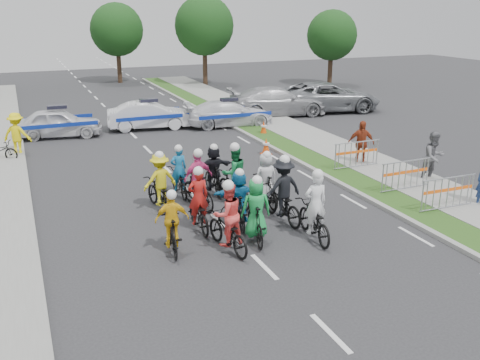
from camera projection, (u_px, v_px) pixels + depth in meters
name	position (u px, v px, depth m)	size (l,w,h in m)	color
ground	(264.00, 267.00, 12.97)	(90.00, 90.00, 0.00)	#28282B
curb_right	(333.00, 180.00, 19.21)	(0.20, 60.00, 0.12)	gray
grass_strip	(349.00, 178.00, 19.47)	(1.20, 60.00, 0.11)	#264A17
sidewalk_right	(390.00, 172.00, 20.13)	(2.40, 60.00, 0.13)	gray
rider_0	(314.00, 216.00, 14.33)	(0.91, 2.03, 2.00)	black
rider_1	(256.00, 216.00, 14.15)	(0.88, 1.86, 1.88)	black
rider_2	(227.00, 225.00, 13.63)	(0.94, 1.98, 1.94)	black
rider_3	(172.00, 228.00, 13.54)	(0.91, 1.69, 1.72)	black
rider_4	(282.00, 196.00, 15.49)	(1.17, 2.04, 2.04)	black
rider_5	(239.00, 202.00, 15.10)	(1.46, 1.73, 1.76)	black
rider_6	(198.00, 209.00, 14.97)	(0.73, 1.87, 1.88)	black
rider_7	(265.00, 184.00, 16.74)	(0.78, 1.73, 1.80)	black
rider_8	(234.00, 182.00, 16.82)	(0.92, 2.07, 2.04)	black
rider_9	(198.00, 185.00, 16.51)	(1.03, 1.91, 1.94)	black
rider_10	(160.00, 187.00, 16.38)	(1.15, 1.95, 1.90)	black
rider_11	(213.00, 173.00, 17.76)	(1.40, 1.67, 1.75)	black
rider_12	(179.00, 178.00, 17.70)	(0.62, 1.73, 1.76)	black
police_car_0	(58.00, 123.00, 25.58)	(1.62, 4.02, 1.37)	silver
police_car_1	(149.00, 115.00, 27.25)	(1.47, 4.21, 1.39)	silver
police_car_2	(229.00, 114.00, 27.89)	(1.86, 4.57, 1.33)	silver
civilian_sedan	(277.00, 101.00, 30.53)	(2.29, 5.63, 1.63)	#A1A1A5
civilian_suv	(327.00, 97.00, 31.77)	(2.87, 6.23, 1.73)	gray
spectator_1	(434.00, 157.00, 18.96)	(0.89, 0.69, 1.83)	#5E5D63
spectator_2	(361.00, 143.00, 20.95)	(1.05, 0.44, 1.79)	maroon
marshal_hiviz	(17.00, 134.00, 22.35)	(1.17, 0.67, 1.82)	yellow
barrier_0	(447.00, 195.00, 16.26)	(2.00, 0.50, 1.12)	#A5A8AD
barrier_1	(405.00, 177.00, 17.96)	(2.00, 0.50, 1.12)	#A5A8AD
barrier_2	(356.00, 156.00, 20.45)	(2.00, 0.50, 1.12)	#A5A8AD
cone_0	(266.00, 146.00, 22.67)	(0.40, 0.40, 0.70)	#F24C0C
cone_1	(264.00, 128.00, 26.04)	(0.40, 0.40, 0.70)	#F24C0C
tree_1	(204.00, 26.00, 41.15)	(4.55, 4.55, 6.82)	#382619
tree_2	(332.00, 35.00, 41.18)	(3.85, 3.85, 5.77)	#382619
tree_4	(117.00, 30.00, 42.55)	(4.20, 4.20, 6.30)	#382619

